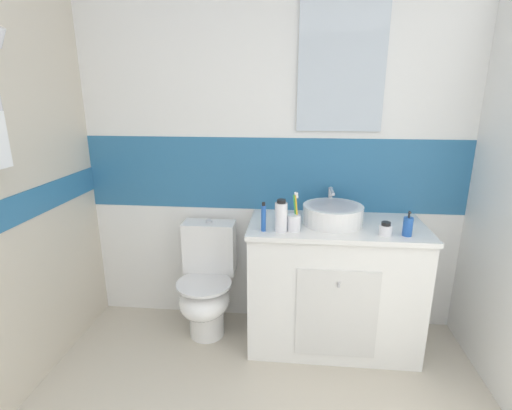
# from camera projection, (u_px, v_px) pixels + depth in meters

# --- Properties ---
(wall_back_tiled) EXTENTS (3.20, 0.20, 2.50)m
(wall_back_tiled) POSITION_uv_depth(u_px,v_px,m) (274.00, 150.00, 2.63)
(wall_back_tiled) COLOR white
(wall_back_tiled) RESTS_ON ground_plane
(vanity_cabinet) EXTENTS (1.09, 0.56, 0.85)m
(vanity_cabinet) POSITION_uv_depth(u_px,v_px,m) (333.00, 284.00, 2.52)
(vanity_cabinet) COLOR white
(vanity_cabinet) RESTS_ON ground_plane
(sink_basin) EXTENTS (0.37, 0.42, 0.19)m
(sink_basin) POSITION_uv_depth(u_px,v_px,m) (333.00, 214.00, 2.39)
(sink_basin) COLOR white
(sink_basin) RESTS_ON vanity_cabinet
(toilet) EXTENTS (0.37, 0.50, 0.79)m
(toilet) POSITION_uv_depth(u_px,v_px,m) (207.00, 285.00, 2.64)
(toilet) COLOR white
(toilet) RESTS_ON ground_plane
(toothbrush_cup) EXTENTS (0.08, 0.08, 0.23)m
(toothbrush_cup) POSITION_uv_depth(u_px,v_px,m) (294.00, 221.00, 2.27)
(toothbrush_cup) COLOR white
(toothbrush_cup) RESTS_ON vanity_cabinet
(soap_dispenser) EXTENTS (0.05, 0.05, 0.15)m
(soap_dispenser) POSITION_uv_depth(u_px,v_px,m) (408.00, 226.00, 2.18)
(soap_dispenser) COLOR #2659B2
(soap_dispenser) RESTS_ON vanity_cabinet
(hair_gel_jar) EXTENTS (0.07, 0.07, 0.08)m
(hair_gel_jar) POSITION_uv_depth(u_px,v_px,m) (386.00, 229.00, 2.20)
(hair_gel_jar) COLOR white
(hair_gel_jar) RESTS_ON vanity_cabinet
(toothpaste_tube_upright) EXTENTS (0.03, 0.03, 0.18)m
(toothpaste_tube_upright) POSITION_uv_depth(u_px,v_px,m) (263.00, 218.00, 2.25)
(toothpaste_tube_upright) COLOR #2659B2
(toothpaste_tube_upright) RESTS_ON vanity_cabinet
(mouthwash_bottle) EXTENTS (0.07, 0.07, 0.19)m
(mouthwash_bottle) POSITION_uv_depth(u_px,v_px,m) (281.00, 216.00, 2.24)
(mouthwash_bottle) COLOR white
(mouthwash_bottle) RESTS_ON vanity_cabinet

